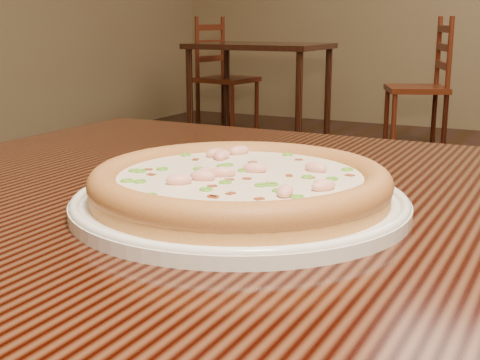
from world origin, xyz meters
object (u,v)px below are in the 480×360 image
at_px(hero_table, 373,311).
at_px(chair_b, 424,88).
at_px(plate, 240,202).
at_px(bg_table_left, 260,56).
at_px(pizza, 240,183).
at_px(chair_a, 222,78).

height_order(hero_table, chair_b, chair_b).
height_order(plate, bg_table_left, plate).
height_order(pizza, chair_b, chair_b).
height_order(bg_table_left, chair_b, chair_b).
distance_m(hero_table, chair_a, 5.15).
relative_size(plate, chair_b, 0.34).
relative_size(chair_a, chair_b, 1.00).
distance_m(plate, bg_table_left, 4.56).
xyz_separation_m(plate, chair_a, (-2.47, 4.49, -0.32)).
xyz_separation_m(chair_a, chair_b, (1.71, -0.04, 0.00)).
bearing_deg(plate, pizza, 131.17).
distance_m(plate, chair_b, 4.52).
xyz_separation_m(bg_table_left, chair_a, (-0.53, 0.36, -0.22)).
relative_size(hero_table, pizza, 4.21).
height_order(plate, pizza, pizza).
bearing_deg(chair_b, bg_table_left, -164.94).
bearing_deg(chair_a, hero_table, -59.71).
relative_size(hero_table, bg_table_left, 1.20).
xyz_separation_m(bg_table_left, chair_b, (1.18, 0.32, -0.22)).
relative_size(pizza, bg_table_left, 0.28).
bearing_deg(chair_b, pizza, -80.28).
distance_m(pizza, bg_table_left, 4.56).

